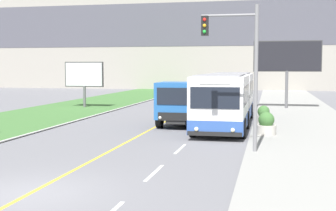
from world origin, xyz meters
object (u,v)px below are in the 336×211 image
at_px(city_bus, 227,99).
at_px(billboard_large, 287,58).
at_px(planter_round_second, 264,116).
at_px(dump_truck, 182,104).
at_px(planter_round_near, 266,125).
at_px(traffic_light_mast, 240,59).
at_px(billboard_small, 84,76).

distance_m(city_bus, billboard_large, 12.54).
bearing_deg(billboard_large, planter_round_second, -98.55).
distance_m(dump_truck, planter_round_near, 5.83).
bearing_deg(billboard_large, city_bus, -108.23).
height_order(city_bus, planter_round_near, city_bus).
xyz_separation_m(traffic_light_mast, planter_round_near, (1.06, 4.84, -3.19)).
bearing_deg(dump_truck, planter_round_near, -32.88).
distance_m(traffic_light_mast, billboard_small, 23.38).
height_order(city_bus, traffic_light_mast, traffic_light_mast).
height_order(city_bus, billboard_small, billboard_small).
bearing_deg(planter_round_near, traffic_light_mast, -102.34).
xyz_separation_m(city_bus, dump_truck, (-2.53, -0.91, -0.26)).
distance_m(city_bus, dump_truck, 2.70).
bearing_deg(traffic_light_mast, billboard_small, 127.66).
bearing_deg(planter_round_near, billboard_large, 84.53).
bearing_deg(traffic_light_mast, city_bus, 98.16).
relative_size(dump_truck, planter_round_near, 6.07).
bearing_deg(dump_truck, city_bus, 19.73).
bearing_deg(billboard_small, planter_round_near, -41.69).
bearing_deg(city_bus, planter_round_near, -60.07).
bearing_deg(billboard_small, planter_round_second, -31.35).
xyz_separation_m(dump_truck, billboard_large, (6.37, 12.56, 2.87)).
bearing_deg(traffic_light_mast, billboard_large, 82.89).
distance_m(billboard_small, planter_round_near, 20.63).
relative_size(billboard_large, planter_round_second, 5.08).
height_order(billboard_large, planter_round_near, billboard_large).
xyz_separation_m(dump_truck, billboard_small, (-10.46, 10.51, 1.40)).
bearing_deg(dump_truck, planter_round_second, 15.39).
distance_m(billboard_large, billboard_small, 17.02).
height_order(dump_truck, planter_round_near, dump_truck).
bearing_deg(planter_round_near, dump_truck, 147.12).
distance_m(city_bus, planter_round_near, 4.78).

